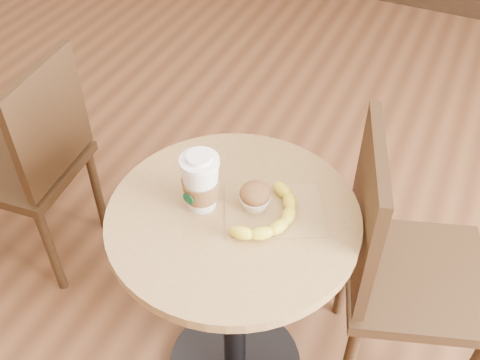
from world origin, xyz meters
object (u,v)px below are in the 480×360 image
at_px(chair_left, 35,160).
at_px(cafe_table, 234,274).
at_px(muffin, 255,197).
at_px(chair_right, 397,264).
at_px(coffee_cup, 201,184).
at_px(banana, 272,213).

bearing_deg(chair_left, cafe_table, 72.68).
xyz_separation_m(chair_left, muffin, (0.89, -0.13, 0.31)).
distance_m(cafe_table, muffin, 0.29).
xyz_separation_m(cafe_table, chair_right, (0.40, 0.23, -0.00)).
relative_size(chair_left, coffee_cup, 5.39).
bearing_deg(chair_left, coffee_cup, 71.19).
height_order(chair_left, coffee_cup, coffee_cup).
height_order(cafe_table, muffin, muffin).
relative_size(chair_right, banana, 3.89).
distance_m(chair_right, banana, 0.46).
bearing_deg(coffee_cup, chair_right, 38.43).
bearing_deg(coffee_cup, banana, 21.85).
bearing_deg(banana, coffee_cup, -155.91).
distance_m(chair_left, chair_right, 1.25).
distance_m(chair_right, coffee_cup, 0.63).
relative_size(muffin, banana, 0.34).
bearing_deg(chair_left, chair_right, 86.68).
height_order(chair_left, banana, chair_left).
relative_size(cafe_table, muffin, 9.47).
bearing_deg(chair_right, muffin, 98.56).
height_order(cafe_table, coffee_cup, coffee_cup).
bearing_deg(chair_left, banana, 75.18).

